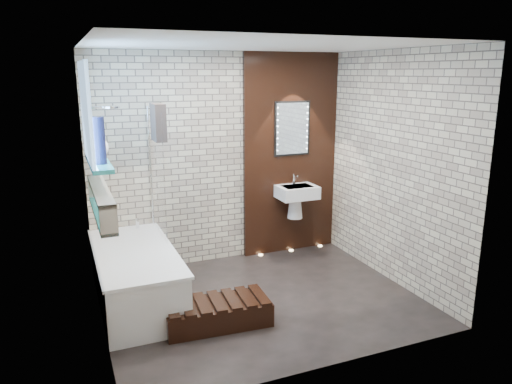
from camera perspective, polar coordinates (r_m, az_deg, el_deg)
name	(u,v)px	position (r m, az deg, el deg)	size (l,w,h in m)	color
ground	(261,300)	(5.26, 0.64, -12.62)	(3.20, 3.20, 0.00)	black
room_shell	(262,181)	(4.82, 0.68, 1.33)	(3.24, 3.20, 2.60)	gray
walnut_panel	(290,155)	(6.35, 4.08, 4.36)	(1.30, 0.06, 2.60)	black
clerestory_window	(89,123)	(4.71, -19.09, 7.68)	(0.18, 1.00, 0.94)	#7FADE0
display_niche	(101,202)	(4.64, -17.76, -1.14)	(0.14, 1.30, 0.26)	teal
bathtub	(136,277)	(5.24, -13.96, -9.66)	(0.79, 1.74, 0.70)	white
bath_screen	(157,173)	(5.42, -11.58, 2.23)	(0.01, 0.78, 1.40)	white
towel	(158,122)	(5.13, -11.44, 8.04)	(0.11, 0.29, 0.38)	#292321
shower_head	(111,107)	(5.32, -16.69, 9.56)	(0.18, 0.18, 0.02)	silver
washbasin	(297,196)	(6.28, 4.79, -0.52)	(0.50, 0.36, 0.58)	white
led_mirror	(292,129)	(6.27, 4.29, 7.46)	(0.50, 0.02, 0.70)	black
walnut_step	(217,314)	(4.78, -4.60, -14.07)	(1.00, 0.44, 0.22)	black
niche_bottles	(106,219)	(4.25, -17.22, -3.02)	(0.06, 0.32, 0.13)	maroon
sill_vases	(98,146)	(4.84, -18.14, 5.17)	(0.20, 0.57, 0.42)	white
floor_uplights	(291,250)	(6.63, 4.16, -6.85)	(0.96, 0.06, 0.01)	#FFD899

